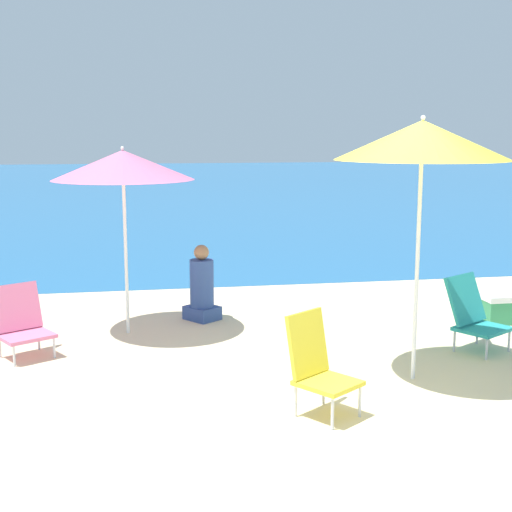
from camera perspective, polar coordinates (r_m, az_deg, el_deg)
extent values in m
plane|color=beige|center=(5.63, 6.79, -13.28)|extent=(60.00, 60.00, 0.00)
cube|color=#23669E|center=(30.06, -7.06, 5.68)|extent=(60.00, 40.00, 0.01)
cylinder|color=white|center=(7.91, -10.37, -0.13)|extent=(0.04, 0.04, 1.70)
cone|color=pink|center=(7.80, -10.60, 7.17)|extent=(1.53, 1.53, 0.32)
sphere|color=white|center=(7.80, -10.64, 8.48)|extent=(0.04, 0.04, 0.04)
cylinder|color=white|center=(6.45, 12.75, -1.28)|extent=(0.04, 0.04, 1.97)
cone|color=yellow|center=(6.33, 13.16, 9.02)|extent=(1.51, 1.51, 0.34)
sphere|color=white|center=(6.33, 13.23, 10.72)|extent=(0.04, 0.04, 0.04)
cylinder|color=silver|center=(7.22, -18.78, -7.59)|extent=(0.02, 0.02, 0.21)
cylinder|color=silver|center=(7.37, -15.84, -7.08)|extent=(0.02, 0.02, 0.21)
cylinder|color=silver|center=(7.54, -19.81, -6.91)|extent=(0.02, 0.02, 0.21)
cylinder|color=silver|center=(7.68, -16.98, -6.44)|extent=(0.02, 0.02, 0.21)
cube|color=pink|center=(7.41, -17.90, -6.09)|extent=(0.63, 0.60, 0.04)
cube|color=pink|center=(7.54, -18.63, -3.89)|extent=(0.49, 0.38, 0.46)
cylinder|color=silver|center=(5.49, 6.13, -12.42)|extent=(0.02, 0.02, 0.26)
cylinder|color=silver|center=(5.75, 8.31, -11.41)|extent=(0.02, 0.02, 0.26)
cylinder|color=silver|center=(5.70, 3.19, -11.50)|extent=(0.02, 0.02, 0.26)
cylinder|color=silver|center=(5.95, 5.42, -10.59)|extent=(0.02, 0.02, 0.26)
cube|color=yellow|center=(5.67, 5.79, -10.08)|extent=(0.58, 0.59, 0.04)
cube|color=yellow|center=(5.71, 4.14, -7.00)|extent=(0.41, 0.35, 0.51)
cylinder|color=silver|center=(7.38, 17.97, -7.11)|extent=(0.02, 0.02, 0.22)
cylinder|color=silver|center=(7.73, 19.59, -6.43)|extent=(0.02, 0.02, 0.22)
cylinder|color=silver|center=(7.56, 15.59, -6.57)|extent=(0.02, 0.02, 0.22)
cylinder|color=silver|center=(7.90, 17.28, -5.93)|extent=(0.02, 0.02, 0.22)
cube|color=teal|center=(7.61, 17.66, -5.57)|extent=(0.65, 0.62, 0.04)
cube|color=teal|center=(7.65, 16.39, -3.31)|extent=(0.54, 0.44, 0.49)
cube|color=#334C8C|center=(8.53, -4.33, -4.56)|extent=(0.47, 0.48, 0.16)
cylinder|color=#334C8C|center=(8.45, -4.36, -2.18)|extent=(0.28, 0.28, 0.56)
sphere|color=#9E704C|center=(8.38, -4.39, 0.29)|extent=(0.18, 0.18, 0.18)
cube|color=#338C59|center=(8.85, 18.82, -4.18)|extent=(0.38, 0.35, 0.27)
cube|color=white|center=(8.81, 18.88, -3.12)|extent=(0.39, 0.36, 0.07)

